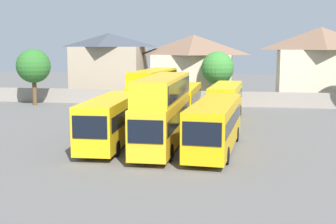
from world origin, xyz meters
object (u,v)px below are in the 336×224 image
object	(u,v)px
bus_1	(111,119)
tree_right_of_lot	(218,68)
bus_2	(163,108)
bus_4	(153,91)
house_terrace_right	(320,63)
bus_5	(185,100)
bus_6	(226,100)
bus_3	(215,123)
house_terrace_centre	(193,66)
tree_behind_wall	(34,66)
house_terrace_left	(109,65)

from	to	relation	value
bus_1	tree_right_of_lot	distance (m)	26.83
bus_2	tree_right_of_lot	distance (m)	26.27
bus_4	house_terrace_right	xyz separation A→B (m)	(18.74, 17.89, 2.23)
tree_right_of_lot	bus_5	bearing A→B (deg)	-101.48
house_terrace_right	tree_right_of_lot	distance (m)	14.06
bus_1	bus_2	world-z (taller)	bus_2
bus_6	bus_5	bearing A→B (deg)	-94.28
bus_1	bus_3	world-z (taller)	bus_1
bus_3	bus_4	size ratio (longest dim) A/B	1.05
bus_3	house_terrace_centre	bearing A→B (deg)	-166.94
bus_3	tree_right_of_lot	bearing A→B (deg)	-172.98
house_terrace_right	house_terrace_centre	bearing A→B (deg)	-178.94
bus_4	house_terrace_centre	size ratio (longest dim) A/B	1.00
bus_1	bus_4	size ratio (longest dim) A/B	0.98
bus_2	house_terrace_right	xyz separation A→B (m)	(15.29, 31.21, 2.09)
tree_right_of_lot	tree_behind_wall	bearing A→B (deg)	-166.02
bus_3	bus_1	bearing A→B (deg)	-89.25
bus_3	bus_5	xyz separation A→B (m)	(-4.04, 14.10, -0.10)
house_terrace_right	tree_behind_wall	size ratio (longest dim) A/B	1.62
bus_5	tree_behind_wall	bearing A→B (deg)	-109.77
bus_5	tree_right_of_lot	world-z (taller)	tree_right_of_lot
bus_6	tree_behind_wall	size ratio (longest dim) A/B	1.52
bus_2	bus_5	bearing A→B (deg)	-179.18
bus_2	bus_5	distance (m)	13.85
bus_2	house_terrace_left	size ratio (longest dim) A/B	1.16
tree_behind_wall	tree_right_of_lot	size ratio (longest dim) A/B	1.05
house_terrace_left	house_terrace_right	world-z (taller)	house_terrace_right
bus_2	bus_4	size ratio (longest dim) A/B	1.05
bus_1	house_terrace_centre	xyz separation A→B (m)	(2.45, 30.80, 2.48)
bus_2	house_terrace_centre	xyz separation A→B (m)	(-1.42, 30.91, 1.60)
bus_1	bus_3	distance (m)	7.60
bus_1	house_terrace_right	distance (m)	36.65
bus_5	house_terrace_centre	size ratio (longest dim) A/B	0.93
bus_3	house_terrace_centre	xyz separation A→B (m)	(-5.15, 31.19, 2.51)
bus_5	tree_right_of_lot	xyz separation A→B (m)	(2.50, 12.31, 2.62)
house_terrace_centre	bus_3	bearing A→B (deg)	-80.63
bus_4	tree_behind_wall	bearing A→B (deg)	-109.90
bus_6	house_terrace_centre	world-z (taller)	house_terrace_centre
house_terrace_left	tree_behind_wall	distance (m)	11.76
bus_6	house_terrace_right	bearing A→B (deg)	150.32
bus_6	tree_behind_wall	distance (m)	25.03
house_terrace_centre	bus_2	bearing A→B (deg)	-87.38
house_terrace_right	tree_right_of_lot	bearing A→B (deg)	-158.77
house_terrace_centre	tree_right_of_lot	size ratio (longest dim) A/B	1.68
bus_1	bus_5	world-z (taller)	bus_1
bus_1	bus_4	distance (m)	13.24
bus_5	tree_behind_wall	xyz separation A→B (m)	(-19.59, 6.81, 2.92)
house_terrace_right	bus_6	bearing A→B (deg)	-122.53
house_terrace_left	bus_1	bearing A→B (deg)	-72.71
house_terrace_centre	tree_right_of_lot	bearing A→B (deg)	-52.97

